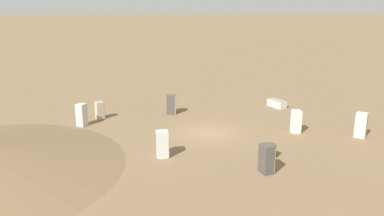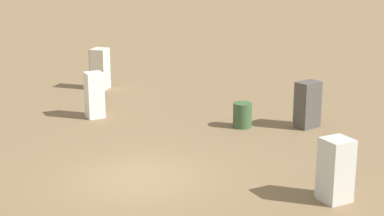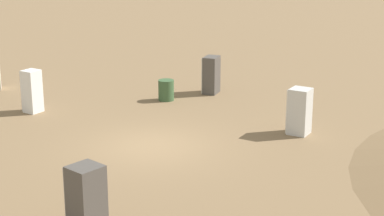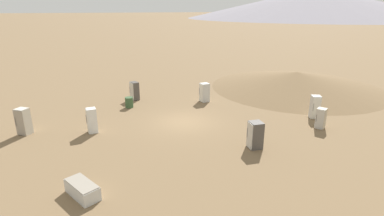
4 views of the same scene
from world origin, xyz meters
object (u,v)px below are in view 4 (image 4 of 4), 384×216
object	(u,v)px
discarded_fridge_0	(82,189)
discarded_fridge_6	(255,135)
discarded_fridge_7	(204,92)
discarded_fridge_2	(23,121)
discarded_fridge_4	(134,91)
discarded_fridge_5	(321,118)
discarded_fridge_1	(315,107)
discarded_fridge_3	(92,121)
rusty_barrel	(129,102)

from	to	relation	value
discarded_fridge_0	discarded_fridge_6	size ratio (longest dim) A/B	1.21
discarded_fridge_6	discarded_fridge_7	size ratio (longest dim) A/B	0.99
discarded_fridge_2	discarded_fridge_4	size ratio (longest dim) A/B	1.09
discarded_fridge_5	discarded_fridge_4	bearing A→B (deg)	12.19
discarded_fridge_1	discarded_fridge_2	size ratio (longest dim) A/B	0.98
discarded_fridge_1	discarded_fridge_4	distance (m)	15.08
discarded_fridge_3	discarded_fridge_7	bearing A→B (deg)	-72.66
discarded_fridge_3	discarded_fridge_7	distance (m)	10.34
discarded_fridge_2	discarded_fridge_7	xyz separation A→B (m)	(13.75, 2.73, -0.06)
discarded_fridge_1	discarded_fridge_5	world-z (taller)	discarded_fridge_1
discarded_fridge_2	discarded_fridge_4	distance (m)	9.68
discarded_fridge_4	discarded_fridge_5	bearing A→B (deg)	-151.86
discarded_fridge_0	discarded_fridge_6	distance (m)	9.78
discarded_fridge_7	discarded_fridge_4	bearing A→B (deg)	58.40
discarded_fridge_7	rusty_barrel	size ratio (longest dim) A/B	1.90
discarded_fridge_4	rusty_barrel	world-z (taller)	discarded_fridge_4
discarded_fridge_5	rusty_barrel	world-z (taller)	discarded_fridge_5
discarded_fridge_5	rusty_barrel	bearing A→B (deg)	20.12
discarded_fridge_0	rusty_barrel	distance (m)	12.35
rusty_barrel	discarded_fridge_0	bearing A→B (deg)	-107.75
discarded_fridge_5	discarded_fridge_1	bearing A→B (deg)	-62.63
discarded_fridge_2	discarded_fridge_4	world-z (taller)	discarded_fridge_2
discarded_fridge_3	discarded_fridge_6	bearing A→B (deg)	-127.28
discarded_fridge_5	discarded_fridge_6	distance (m)	5.93
discarded_fridge_1	rusty_barrel	xyz separation A→B (m)	(-12.71, 7.18, -0.43)
discarded_fridge_7	rusty_barrel	world-z (taller)	discarded_fridge_7
discarded_fridge_2	rusty_barrel	bearing A→B (deg)	-118.18
discarded_fridge_3	discarded_fridge_4	xyz separation A→B (m)	(3.87, 6.57, -0.03)
discarded_fridge_6	discarded_fridge_7	distance (m)	9.58
discarded_fridge_2	discarded_fridge_3	distance (m)	4.36
discarded_fridge_3	rusty_barrel	bearing A→B (deg)	-39.37
rusty_barrel	discarded_fridge_5	bearing A→B (deg)	-37.49
discarded_fridge_0	discarded_fridge_3	world-z (taller)	discarded_fridge_3
discarded_fridge_1	rusty_barrel	distance (m)	14.60
discarded_fridge_4	discarded_fridge_7	xyz separation A→B (m)	(5.69, -2.63, 0.01)
discarded_fridge_1	discarded_fridge_5	bearing A→B (deg)	85.15
discarded_fridge_0	discarded_fridge_3	xyz separation A→B (m)	(0.70, 7.28, 0.51)
discarded_fridge_0	discarded_fridge_5	size ratio (longest dim) A/B	1.38
discarded_fridge_0	rusty_barrel	size ratio (longest dim) A/B	2.28
discarded_fridge_0	discarded_fridge_7	bearing A→B (deg)	20.20
discarded_fridge_4	discarded_fridge_7	bearing A→B (deg)	-131.23
discarded_fridge_0	discarded_fridge_1	size ratio (longest dim) A/B	1.14
discarded_fridge_3	discarded_fridge_7	world-z (taller)	discarded_fridge_3
discarded_fridge_1	discarded_fridge_3	xyz separation A→B (m)	(-15.77, 2.69, -0.02)
discarded_fridge_5	discarded_fridge_7	world-z (taller)	discarded_fridge_7
discarded_fridge_0	discarded_fridge_3	size ratio (longest dim) A/B	1.17
discarded_fridge_4	rusty_barrel	size ratio (longest dim) A/B	1.87
discarded_fridge_6	discarded_fridge_2	bearing A→B (deg)	67.08
discarded_fridge_5	rusty_barrel	xyz separation A→B (m)	(-11.67, 8.96, -0.28)
discarded_fridge_4	discarded_fridge_6	size ratio (longest dim) A/B	1.00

